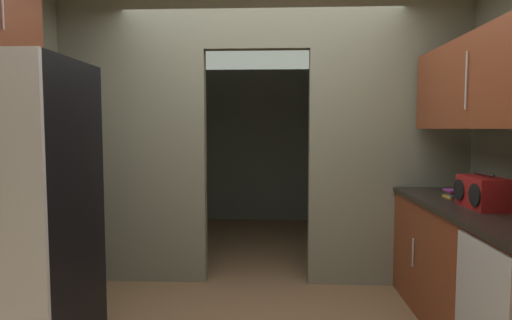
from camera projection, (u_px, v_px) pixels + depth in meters
kitchen_partition at (263, 131)px, 3.89m from camera, size 3.72×0.12×2.68m
adjoining_room_shell at (266, 135)px, 5.82m from camera, size 3.72×2.80×2.68m
refrigerator at (10, 216)px, 2.52m from camera, size 0.83×0.76×1.83m
lower_cabinet_run at (487, 278)px, 2.78m from camera, size 0.68×2.17×0.91m
upper_cabinet_counterside at (495, 80)px, 2.69m from camera, size 0.36×1.96×0.61m
boombox at (482, 192)px, 2.78m from camera, size 0.21×0.38×0.24m
book_stack at (455, 194)px, 3.20m from camera, size 0.14×0.15×0.06m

